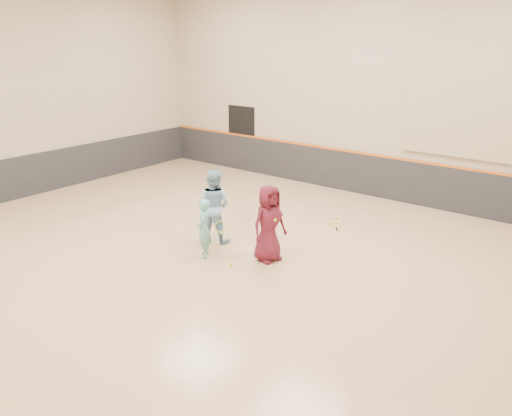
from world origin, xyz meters
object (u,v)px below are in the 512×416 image
Objects in this scene: girl at (204,229)px; instructor at (214,206)px; young_man at (269,223)px; spare_racket at (335,224)px.

girl is 0.94m from instructor.
girl is at bearing 135.54° from young_man.
spare_racket is at bearing -136.78° from instructor.
girl is at bearing -111.04° from spare_racket.
young_man is 2.74m from spare_racket.
girl is 0.78× the size of young_man.
instructor reaches higher than spare_racket.
spare_racket is (0.12, 2.62, -0.79)m from young_man.
instructor is at bearing 100.75° from young_man.
spare_racket is (1.28, 3.33, -0.61)m from girl.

